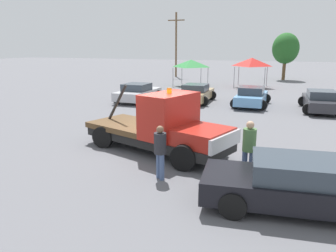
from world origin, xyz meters
TOP-DOWN VIEW (x-y plane):
  - ground_plane at (0.00, 0.00)m, footprint 160.00×160.00m
  - tow_truck at (0.37, -0.12)m, footprint 6.47×3.90m
  - foreground_car at (5.31, -3.13)m, footprint 5.36×2.45m
  - person_near_truck at (3.73, -1.54)m, footprint 0.41×0.41m
  - person_at_hood at (1.19, -2.55)m, footprint 0.38×0.38m
  - parked_car_silver at (-5.77, 10.43)m, footprint 2.57×4.45m
  - parked_car_tan at (-1.61, 11.53)m, footprint 2.52×4.27m
  - parked_car_skyblue at (2.36, 11.38)m, footprint 2.41×4.32m
  - parked_car_charcoal at (6.65, 11.05)m, footprint 2.57×4.62m
  - canopy_tent_green at (-4.79, 20.89)m, footprint 2.93×2.93m
  - canopy_tent_red at (1.07, 22.02)m, footprint 2.91×2.91m
  - tree_left at (3.94, 30.54)m, footprint 3.08×3.08m
  - utility_pole at (-9.55, 30.01)m, footprint 2.20×0.24m

SIDE VIEW (x-z plane):
  - ground_plane at x=0.00m, z-range 0.00..0.00m
  - parked_car_skyblue at x=2.36m, z-range -0.02..1.32m
  - parked_car_tan at x=-1.61m, z-range -0.02..1.32m
  - parked_car_charcoal at x=6.65m, z-range -0.02..1.32m
  - parked_car_silver at x=-5.77m, z-range -0.02..1.32m
  - foreground_car at x=5.31m, z-range -0.02..1.32m
  - tow_truck at x=0.37m, z-range -0.29..2.26m
  - person_at_hood at x=1.19m, z-range 0.13..1.84m
  - person_near_truck at x=3.73m, z-range 0.14..1.98m
  - canopy_tent_green at x=-4.79m, z-range 0.95..3.61m
  - canopy_tent_red at x=1.07m, z-range 1.03..3.91m
  - tree_left at x=3.94m, z-range 0.94..6.44m
  - utility_pole at x=-9.55m, z-range 0.26..8.41m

